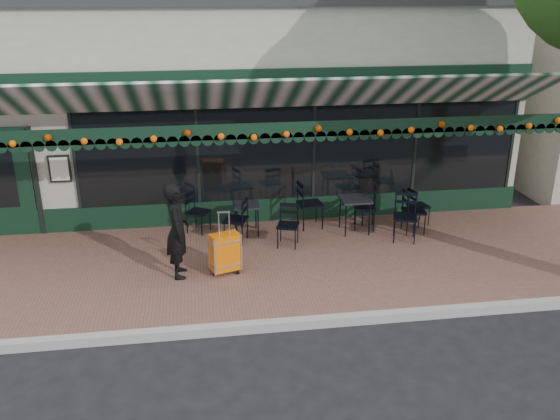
{
  "coord_description": "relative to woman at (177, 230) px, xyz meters",
  "views": [
    {
      "loc": [
        -1.03,
        -7.74,
        4.87
      ],
      "look_at": [
        0.34,
        1.6,
        1.29
      ],
      "focal_mm": 38.0,
      "sensor_mm": 36.0,
      "label": 1
    }
  ],
  "objects": [
    {
      "name": "curb",
      "position": [
        1.41,
        -1.75,
        -0.91
      ],
      "size": [
        18.0,
        0.16,
        0.15
      ],
      "primitive_type": "cube",
      "color": "#9E9E99",
      "rests_on": "ground"
    },
    {
      "name": "woman",
      "position": [
        0.0,
        0.0,
        0.0
      ],
      "size": [
        0.41,
        0.61,
        1.68
      ],
      "primitive_type": "imported",
      "rotation": [
        0.0,
        0.0,
        1.58
      ],
      "color": "black",
      "rests_on": "sidewalk"
    },
    {
      "name": "sidewalk",
      "position": [
        1.41,
        0.33,
        -0.91
      ],
      "size": [
        18.0,
        4.0,
        0.15
      ],
      "primitive_type": "cube",
      "color": "brown",
      "rests_on": "ground"
    },
    {
      "name": "chair_a_extra",
      "position": [
        4.69,
        1.26,
        -0.4
      ],
      "size": [
        0.46,
        0.46,
        0.89
      ],
      "primitive_type": null,
      "rotation": [
        0.0,
        0.0,
        1.53
      ],
      "color": "black",
      "rests_on": "sidewalk"
    },
    {
      "name": "chair_b_left",
      "position": [
        1.08,
        1.32,
        -0.4
      ],
      "size": [
        0.57,
        0.57,
        0.89
      ],
      "primitive_type": null,
      "rotation": [
        0.0,
        0.0,
        -1.94
      ],
      "color": "black",
      "rests_on": "sidewalk"
    },
    {
      "name": "ground",
      "position": [
        1.41,
        -1.67,
        -0.99
      ],
      "size": [
        80.0,
        80.0,
        0.0
      ],
      "primitive_type": "plane",
      "color": "black",
      "rests_on": "ground"
    },
    {
      "name": "cafe_table_b",
      "position": [
        1.32,
        1.67,
        -0.27
      ],
      "size": [
        0.52,
        0.52,
        0.64
      ],
      "color": "black",
      "rests_on": "sidewalk"
    },
    {
      "name": "chair_b_right",
      "position": [
        2.66,
        1.84,
        -0.34
      ],
      "size": [
        0.55,
        0.55,
        0.99
      ],
      "primitive_type": null,
      "rotation": [
        0.0,
        0.0,
        1.68
      ],
      "color": "black",
      "rests_on": "sidewalk"
    },
    {
      "name": "chair_b_front",
      "position": [
        2.05,
        0.95,
        -0.43
      ],
      "size": [
        0.52,
        0.52,
        0.82
      ],
      "primitive_type": null,
      "rotation": [
        0.0,
        0.0,
        -0.32
      ],
      "color": "black",
      "rests_on": "sidewalk"
    },
    {
      "name": "chair_solo",
      "position": [
        0.36,
        1.91,
        -0.42
      ],
      "size": [
        0.57,
        0.57,
        0.84
      ],
      "primitive_type": null,
      "rotation": [
        0.0,
        0.0,
        1.03
      ],
      "color": "black",
      "rests_on": "sidewalk"
    },
    {
      "name": "cafe_table_a",
      "position": [
        3.51,
        1.46,
        -0.19
      ],
      "size": [
        0.58,
        0.58,
        0.72
      ],
      "color": "black",
      "rests_on": "sidewalk"
    },
    {
      "name": "chair_a_left",
      "position": [
        3.76,
        1.62,
        -0.38
      ],
      "size": [
        0.55,
        0.55,
        0.91
      ],
      "primitive_type": null,
      "rotation": [
        0.0,
        0.0,
        -1.8
      ],
      "color": "black",
      "rests_on": "sidewalk"
    },
    {
      "name": "restaurant_building",
      "position": [
        1.41,
        6.17,
        1.28
      ],
      "size": [
        12.0,
        9.6,
        4.5
      ],
      "color": "#9A9785",
      "rests_on": "ground"
    },
    {
      "name": "chair_a_front",
      "position": [
        4.37,
        0.89,
        -0.36
      ],
      "size": [
        0.6,
        0.6,
        0.95
      ],
      "primitive_type": null,
      "rotation": [
        0.0,
        0.0,
        -0.32
      ],
      "color": "black",
      "rests_on": "sidewalk"
    },
    {
      "name": "chair_a_right",
      "position": [
        4.93,
        1.65,
        -0.44
      ],
      "size": [
        0.47,
        0.47,
        0.8
      ],
      "primitive_type": null,
      "rotation": [
        0.0,
        0.0,
        1.78
      ],
      "color": "black",
      "rests_on": "sidewalk"
    },
    {
      "name": "suitcase",
      "position": [
        0.79,
        -0.03,
        -0.46
      ],
      "size": [
        0.56,
        0.42,
        1.14
      ],
      "rotation": [
        0.0,
        0.0,
        0.32
      ],
      "color": "orange",
      "rests_on": "sidewalk"
    }
  ]
}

